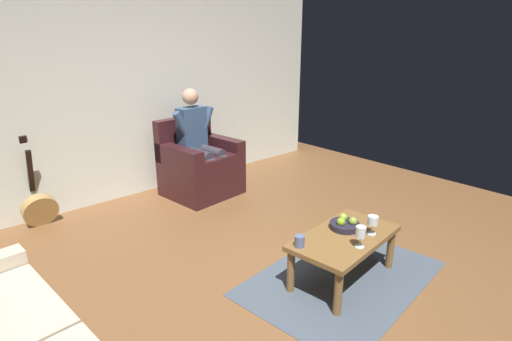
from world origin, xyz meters
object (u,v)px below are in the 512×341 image
object	(u,v)px
person_seated	(199,140)
guitar	(39,206)
wine_glass_near	(361,233)
candle_jar	(300,241)
fruit_bowl	(345,224)
coffee_table	(344,242)
wine_glass_far	(373,221)
armchair	(200,167)

from	to	relation	value
person_seated	guitar	bearing A→B (deg)	-17.78
wine_glass_near	candle_jar	distance (m)	0.46
fruit_bowl	candle_jar	xyz separation A→B (m)	(0.50, -0.05, 0.01)
coffee_table	wine_glass_far	distance (m)	0.28
candle_jar	person_seated	bearing A→B (deg)	-105.56
guitar	wine_glass_far	size ratio (longest dim) A/B	6.00
wine_glass_near	wine_glass_far	bearing A→B (deg)	-167.13
armchair	wine_glass_near	xyz separation A→B (m)	(0.29, 2.54, 0.17)
person_seated	wine_glass_far	world-z (taller)	person_seated
armchair	wine_glass_far	world-z (taller)	armchair
guitar	fruit_bowl	xyz separation A→B (m)	(-1.65, 2.64, 0.22)
person_seated	coffee_table	xyz separation A→B (m)	(0.22, 2.34, -0.36)
armchair	guitar	world-z (taller)	guitar
wine_glass_far	fruit_bowl	world-z (taller)	wine_glass_far
wine_glass_near	wine_glass_far	xyz separation A→B (m)	(-0.25, -0.06, -0.00)
coffee_table	candle_jar	size ratio (longest dim) A/B	11.28
wine_glass_near	coffee_table	bearing A→B (deg)	-110.88
candle_jar	armchair	bearing A→B (deg)	-105.42
fruit_bowl	guitar	bearing A→B (deg)	-57.98
person_seated	wine_glass_far	xyz separation A→B (m)	(0.04, 2.47, -0.19)
person_seated	candle_jar	size ratio (longest dim) A/B	14.78
wine_glass_far	candle_jar	size ratio (longest dim) A/B	1.79
armchair	person_seated	distance (m)	0.35
guitar	candle_jar	distance (m)	2.84
wine_glass_near	candle_jar	world-z (taller)	wine_glass_near
person_seated	guitar	size ratio (longest dim) A/B	1.38
guitar	fruit_bowl	world-z (taller)	guitar
armchair	wine_glass_far	distance (m)	2.49
armchair	coffee_table	world-z (taller)	armchair
armchair	fruit_bowl	distance (m)	2.28
armchair	wine_glass_near	distance (m)	2.56
fruit_bowl	candle_jar	world-z (taller)	fruit_bowl
guitar	coffee_table	bearing A→B (deg)	119.68
person_seated	fruit_bowl	world-z (taller)	person_seated
person_seated	wine_glass_near	size ratio (longest dim) A/B	7.66
armchair	person_seated	bearing A→B (deg)	90.00
guitar	candle_jar	size ratio (longest dim) A/B	10.75
armchair	coffee_table	distance (m)	2.36
guitar	wine_glass_far	world-z (taller)	guitar
person_seated	candle_jar	distance (m)	2.31
coffee_table	guitar	bearing A→B (deg)	-60.32
coffee_table	candle_jar	distance (m)	0.43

